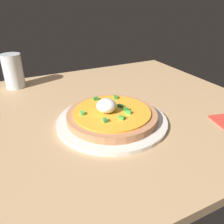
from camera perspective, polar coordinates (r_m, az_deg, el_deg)
name	(u,v)px	position (r cm, az deg, el deg)	size (l,w,h in cm)	color
dining_table	(93,115)	(65.19, -4.69, -0.68)	(95.94, 76.04, 2.25)	tan
plate	(112,121)	(58.73, 0.00, -2.17)	(28.13, 28.13, 1.01)	silver
pizza	(112,114)	(57.83, -0.09, -0.63)	(22.93, 22.93, 5.69)	#BA7A51
cup_near	(14,73)	(86.71, -23.35, 8.99)	(6.56, 6.56, 11.60)	silver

